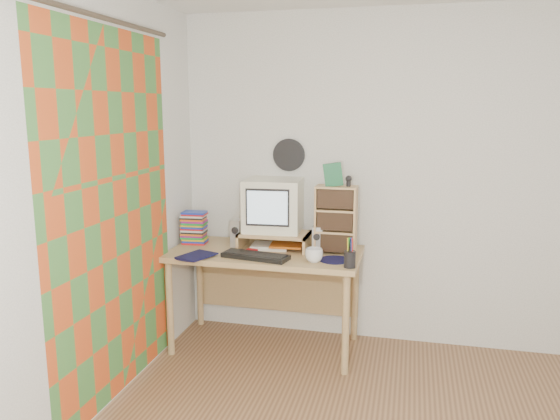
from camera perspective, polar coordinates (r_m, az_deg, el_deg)
The scene contains 20 objects.
back_wall at distance 4.16m, azimuth 13.60°, elevation 2.90°, with size 3.50×3.50×0.00m, color white.
left_wall at distance 3.00m, azimuth -22.30°, elevation -0.57°, with size 3.50×3.50×0.00m, color white.
curtain at distance 3.39m, azimuth -16.90°, elevation -0.72°, with size 2.20×2.20×0.00m, color #D04E1D.
wall_disc at distance 4.22m, azimuth 0.93°, elevation 5.77°, with size 0.25×0.25×0.02m, color black.
desk at distance 4.13m, azimuth -1.35°, elevation -5.89°, with size 1.40×0.70×0.75m.
monitor_riser at distance 4.09m, azimuth -0.55°, elevation -2.72°, with size 0.52×0.30×0.12m.
crt_monitor at distance 4.10m, azimuth -0.75°, elevation 0.48°, with size 0.41×0.41×0.39m, color white.
speaker_left at distance 4.14m, azimuth -4.54°, elevation -2.44°, with size 0.08×0.08×0.21m, color #B3B3B8.
speaker_right at distance 3.97m, azimuth 3.94°, elevation -3.10°, with size 0.07×0.07×0.19m, color #B3B3B8.
keyboard at distance 3.84m, azimuth -2.57°, elevation -4.83°, with size 0.47×0.16×0.03m, color black.
dvd_stack at distance 4.27m, azimuth -8.98°, elevation -1.81°, with size 0.18×0.13×0.25m, color brown, non-canonical shape.
cd_rack at distance 3.95m, azimuth 5.86°, elevation -1.00°, with size 0.29×0.16×0.49m, color tan.
mug at distance 3.74m, azimuth 3.57°, elevation -4.75°, with size 0.12×0.12×0.10m, color white.
diary at distance 3.96m, azimuth -9.71°, elevation -4.40°, with size 0.23×0.17×0.05m, color #0F1039.
mousepad at distance 3.81m, azimuth 5.76°, elevation -5.21°, with size 0.22×0.22×0.00m, color #111038.
pen_cup at distance 3.63m, azimuth 7.31°, elevation -4.80°, with size 0.08×0.08×0.16m, color black, non-canonical shape.
papers at distance 4.10m, azimuth -0.35°, elevation -3.79°, with size 0.27×0.20×0.04m, color white, non-canonical shape.
red_box at distance 3.94m, azimuth -2.94°, elevation -4.37°, with size 0.07×0.05×0.04m, color #B21316.
game_box at distance 3.88m, azimuth 5.57°, elevation 3.69°, with size 0.13×0.03×0.16m, color #1C623A.
webcam at distance 3.89m, azimuth 7.17°, elevation 3.04°, with size 0.05×0.05×0.08m, color black, non-canonical shape.
Camera 1 is at (-0.00, -2.37, 1.80)m, focal length 35.00 mm.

